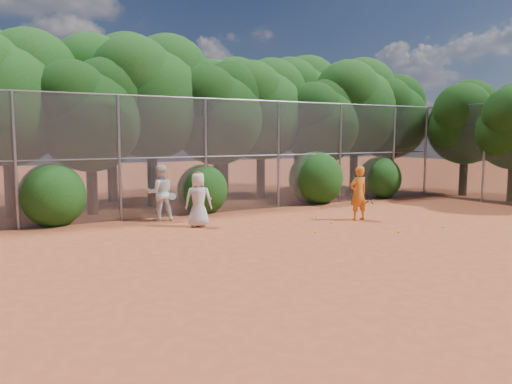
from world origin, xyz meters
TOP-DOWN VIEW (x-y plane):
  - ground at (0.00, 0.00)m, footprint 80.00×80.00m
  - fence_back at (-0.12, 6.00)m, footprint 20.05×0.09m
  - fence_side at (10.00, 3.00)m, footprint 0.09×6.09m
  - tree_1 at (-6.94, 8.54)m, footprint 4.64×4.03m
  - tree_2 at (-4.45, 7.83)m, footprint 3.99×3.47m
  - tree_3 at (-1.94, 8.84)m, footprint 4.89×4.26m
  - tree_4 at (0.55, 8.24)m, footprint 4.19×3.64m
  - tree_5 at (3.06, 9.04)m, footprint 4.51×3.92m
  - tree_6 at (5.55, 8.03)m, footprint 3.86×3.36m
  - tree_7 at (8.06, 8.64)m, footprint 4.77×4.14m
  - tree_8 at (10.05, 8.34)m, footprint 4.25×3.70m
  - tree_10 at (-2.93, 11.05)m, footprint 5.15×4.48m
  - tree_11 at (2.06, 10.64)m, footprint 4.64×4.03m
  - tree_12 at (6.56, 11.24)m, footprint 5.02×4.37m
  - tree_13 at (11.45, 5.03)m, footprint 3.86×3.36m
  - bush_0 at (-6.00, 6.30)m, footprint 2.00×2.00m
  - bush_1 at (-1.00, 6.30)m, footprint 1.80×1.80m
  - bush_2 at (4.00, 6.30)m, footprint 2.20×2.20m
  - bush_3 at (7.50, 6.30)m, footprint 1.90×1.90m
  - player_yellow at (2.67, 2.24)m, footprint 0.84×0.59m
  - player_teen at (-2.27, 3.74)m, footprint 0.95×0.83m
  - player_white at (-2.88, 5.40)m, footprint 0.96×0.81m
  - ball_0 at (1.52, 2.15)m, footprint 0.07×0.07m
  - ball_1 at (1.78, 3.26)m, footprint 0.07×0.07m
  - ball_2 at (2.19, 0.02)m, footprint 0.07×0.07m
  - ball_3 at (3.94, -0.08)m, footprint 0.07×0.07m
  - ball_4 at (0.17, 1.18)m, footprint 0.07×0.07m
  - ball_5 at (3.19, 4.89)m, footprint 0.07×0.07m

SIDE VIEW (x-z plane):
  - ground at x=0.00m, z-range 0.00..0.00m
  - ball_0 at x=1.52m, z-range 0.00..0.07m
  - ball_1 at x=1.78m, z-range 0.00..0.07m
  - ball_2 at x=2.19m, z-range 0.00..0.07m
  - ball_3 at x=3.94m, z-range 0.00..0.07m
  - ball_4 at x=0.17m, z-range 0.00..0.07m
  - ball_5 at x=3.19m, z-range 0.00..0.07m
  - player_teen at x=-2.27m, z-range -0.01..1.66m
  - player_yellow at x=2.67m, z-range 0.00..1.75m
  - player_white at x=-2.88m, z-range 0.00..1.80m
  - bush_1 at x=-1.00m, z-range 0.00..1.80m
  - bush_3 at x=7.50m, z-range 0.00..1.90m
  - bush_0 at x=-6.00m, z-range 0.00..2.00m
  - bush_2 at x=4.00m, z-range 0.00..2.20m
  - fence_side at x=10.00m, z-range 0.04..4.06m
  - fence_back at x=-0.12m, z-range 0.04..4.06m
  - tree_6 at x=5.55m, z-range 0.82..6.11m
  - tree_13 at x=11.45m, z-range 0.82..6.11m
  - tree_2 at x=-4.45m, z-range 0.85..6.32m
  - tree_4 at x=0.55m, z-range 0.89..6.62m
  - tree_8 at x=10.05m, z-range 0.91..6.73m
  - tree_5 at x=3.06m, z-range 0.96..7.13m
  - tree_1 at x=-6.94m, z-range 0.99..7.34m
  - tree_11 at x=2.06m, z-range 0.99..7.34m
  - tree_7 at x=8.06m, z-range 1.02..7.54m
  - tree_3 at x=-1.94m, z-range 1.04..7.75m
  - tree_12 at x=6.56m, z-range 1.07..7.95m
  - tree_10 at x=-2.93m, z-range 1.10..8.16m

